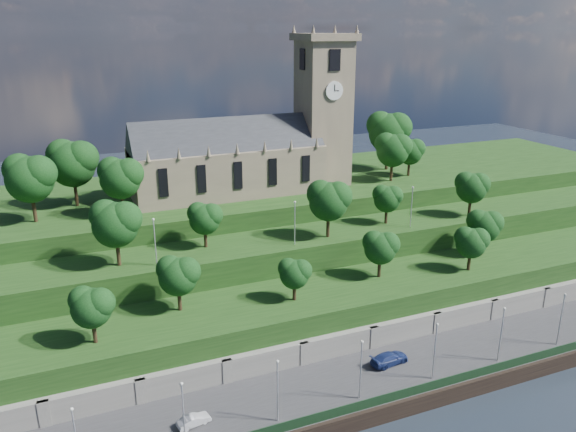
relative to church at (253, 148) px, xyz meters
name	(u,v)px	position (x,y,z in m)	size (l,w,h in m)	color
ground	(385,422)	(-0.79, -45.98, -22.52)	(320.00, 320.00, 0.00)	black
promenade	(359,384)	(-0.79, -39.98, -21.52)	(160.00, 12.00, 2.00)	#2D2D30
quay_wall	(386,414)	(-0.79, -46.03, -21.42)	(160.00, 0.50, 2.20)	black
fence	(384,399)	(-0.79, -45.38, -19.92)	(160.00, 0.10, 1.20)	#17331B
retaining_wall	(337,349)	(-0.79, -34.01, -20.02)	(160.00, 2.10, 5.00)	slate
embankment_lower	(317,318)	(-0.79, -27.98, -18.52)	(160.00, 12.00, 8.00)	#183712
embankment_upper	(287,274)	(-0.79, -16.98, -16.52)	(160.00, 10.00, 12.00)	#183712
hilltop	(244,223)	(-0.79, 4.02, -15.02)	(160.00, 32.00, 15.00)	#183712
church	(253,148)	(0.00, 0.00, 0.00)	(38.60, 12.35, 27.60)	#70624F
trees_lower	(335,256)	(1.83, -27.74, -9.81)	(63.79, 8.77, 7.37)	black
trees_upper	(292,204)	(-0.38, -18.09, -5.00)	(63.12, 8.18, 9.02)	black
trees_hilltop	(243,153)	(-2.14, -0.60, -0.60)	(72.99, 16.91, 11.61)	black
lamp_posts_promenade	(361,365)	(-2.79, -43.48, -16.17)	(60.36, 0.36, 7.50)	#B2B2B7
lamp_posts_upper	(295,219)	(-0.79, -19.98, -6.62)	(40.36, 0.36, 6.64)	#B2B2B7
car_middle	(194,420)	(-21.28, -40.73, -19.93)	(1.25, 3.59, 1.18)	#B5B6BA
car_right	(389,358)	(4.12, -38.81, -19.77)	(2.09, 5.15, 1.49)	navy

